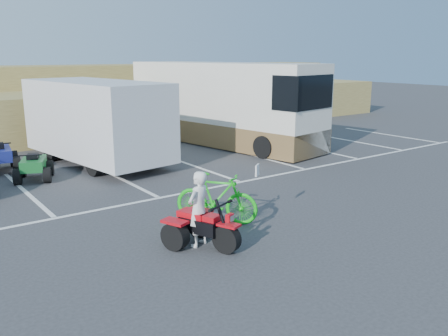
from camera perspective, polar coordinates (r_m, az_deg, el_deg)
ground at (r=10.60m, az=-1.54°, el=-6.72°), size 100.00×100.00×0.00m
parking_stripes at (r=14.36m, az=-7.90°, el=-1.40°), size 28.00×5.16×0.01m
grass_embankment at (r=24.46m, az=-22.74°, el=7.21°), size 40.00×8.50×3.10m
red_trike_atv at (r=9.40m, az=-2.29°, el=-9.45°), size 1.54×1.75×0.95m
rider at (r=9.22m, az=-3.10°, el=-4.95°), size 0.64×0.53×1.50m
green_dirt_bike at (r=10.54m, az=-0.93°, el=-3.59°), size 1.56×1.84×1.14m
cargo_trailer at (r=16.73m, az=-15.12°, el=5.66°), size 3.27×6.30×2.81m
rv_motorhome at (r=19.95m, az=-0.25°, el=7.08°), size 3.86×9.43×3.30m
quad_atv_blue at (r=16.84m, az=-25.32°, el=-0.39°), size 1.39×1.73×1.03m
quad_atv_green at (r=15.32m, az=-21.77°, el=-1.33°), size 1.43×1.63×0.88m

